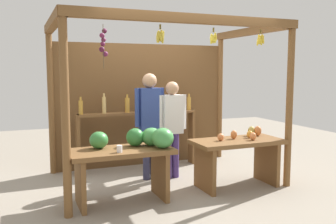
% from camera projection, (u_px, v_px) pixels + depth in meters
% --- Properties ---
extents(ground_plane, '(12.00, 12.00, 0.00)m').
position_uv_depth(ground_plane, '(163.00, 179.00, 5.86)').
color(ground_plane, gray).
rests_on(ground_plane, ground).
extents(market_stall, '(3.30, 2.13, 2.43)m').
position_uv_depth(market_stall, '(153.00, 89.00, 6.14)').
color(market_stall, brown).
rests_on(market_stall, ground).
extents(fruit_counter_left, '(1.38, 0.66, 0.98)m').
position_uv_depth(fruit_counter_left, '(130.00, 153.00, 4.82)').
color(fruit_counter_left, brown).
rests_on(fruit_counter_left, ground).
extents(fruit_counter_right, '(1.34, 0.64, 0.86)m').
position_uv_depth(fruit_counter_right, '(238.00, 151.00, 5.44)').
color(fruit_counter_right, brown).
rests_on(fruit_counter_right, ground).
extents(bottle_shelf_unit, '(2.12, 0.22, 1.34)m').
position_uv_depth(bottle_shelf_unit, '(138.00, 123.00, 6.40)').
color(bottle_shelf_unit, brown).
rests_on(bottle_shelf_unit, ground).
extents(vendor_man, '(0.48, 0.23, 1.67)m').
position_uv_depth(vendor_man, '(150.00, 116.00, 5.75)').
color(vendor_man, '#2F3151').
rests_on(vendor_man, ground).
extents(vendor_woman, '(0.48, 0.21, 1.54)m').
position_uv_depth(vendor_woman, '(172.00, 121.00, 5.83)').
color(vendor_woman, '#432F73').
rests_on(vendor_woman, ground).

